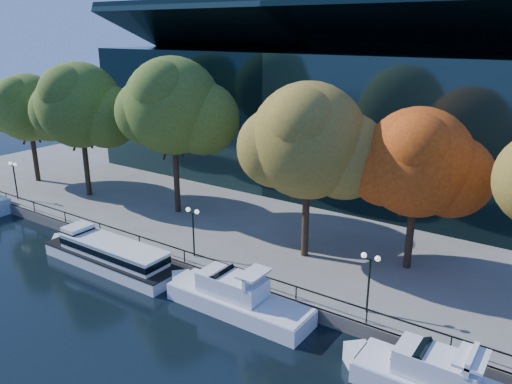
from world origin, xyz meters
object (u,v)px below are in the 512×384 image
Objects in this scene: cruiser_near at (233,296)px; tree_1 at (81,107)px; tree_3 at (310,144)px; lamp_0 at (14,172)px; tree_4 at (419,165)px; tree_2 at (174,108)px; cruiser_far at (435,380)px; tree_0 at (29,109)px; lamp_1 at (193,221)px; tour_boat at (107,253)px; lamp_2 at (370,270)px.

cruiser_near is 0.82× the size of tree_1.
lamp_0 is (-32.27, -5.07, -6.17)m from tree_3.
lamp_0 is at bearing -169.14° from tree_4.
tree_2 is (11.63, 1.63, 0.69)m from tree_1.
tree_2 is 19.66m from lamp_0.
tree_2 reaches higher than tree_3.
cruiser_far is 18.26m from tree_3.
tree_0 is 3.11× the size of lamp_0.
lamp_0 reaches higher than cruiser_far.
tree_2 reaches higher than lamp_1.
tree_4 is at bearing 28.81° from tour_boat.
tree_3 is at bearing 8.93° from lamp_0.
cruiser_near is 2.87× the size of lamp_1.
cruiser_near is at bearing -35.29° from tree_2.
tree_0 is 9.66m from tree_1.
tree_3 is 3.41× the size of lamp_1.
tree_1 reaches higher than lamp_1.
cruiser_near is at bearing 1.84° from tour_boat.
tree_0 is 30.17m from lamp_1.
tree_2 reaches higher than tour_boat.
lamp_1 is at bearing -152.75° from tree_4.
tree_4 is 3.02× the size of lamp_1.
lamp_1 is at bearing -14.77° from tree_1.
tree_2 is 12.74m from lamp_1.
cruiser_far is 20.79m from lamp_1.
lamp_2 is (20.55, 3.79, 2.83)m from tour_boat.
lamp_2 reaches higher than cruiser_near.
lamp_1 is (29.20, -5.21, -5.55)m from tree_0.
cruiser_near and cruiser_far have the same top height.
cruiser_far is at bearing -11.99° from lamp_1.
lamp_0 is (-31.35, 3.39, 2.94)m from cruiser_near.
tree_2 is (-2.01, 10.59, 10.10)m from tour_boat.
lamp_2 reaches higher than cruiser_far.
tree_1 is 26.95m from tree_3.
tree_2 is at bearing -177.92° from tree_4.
tree_3 reaches higher than lamp_0.
lamp_2 is (14.60, 0.00, 0.00)m from lamp_1.
tour_boat is 18.84m from tree_1.
lamp_1 is (-20.13, 4.27, 2.92)m from cruiser_far.
tree_2 is at bearing 144.71° from cruiser_near.
tree_2 is at bearing 21.84° from lamp_0.
tree_0 is at bearing 173.22° from lamp_2.
tree_3 is 3.41× the size of lamp_0.
tour_boat is 1.17× the size of tree_4.
tour_boat is 3.52× the size of lamp_1.
cruiser_far reaches higher than tour_boat.
cruiser_near is 0.84× the size of tree_3.
tree_1 is 0.94× the size of tree_2.
tree_1 is 35.20m from lamp_2.
lamp_2 is (-5.54, 4.27, 2.92)m from cruiser_far.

